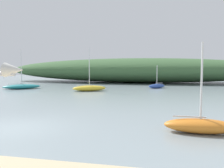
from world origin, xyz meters
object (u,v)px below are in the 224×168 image
at_px(sailboat_outer_mooring, 22,86).
at_px(sailboat_east_reach, 200,125).
at_px(sailboat_mid_channel, 89,88).
at_px(sailboat_far_left, 157,86).

bearing_deg(sailboat_outer_mooring, sailboat_east_reach, -40.81).
bearing_deg(sailboat_east_reach, sailboat_mid_channel, 122.07).
bearing_deg(sailboat_far_left, sailboat_east_reach, -83.97).
relative_size(sailboat_east_reach, sailboat_outer_mooring, 0.77).
xyz_separation_m(sailboat_outer_mooring, sailboat_far_left, (15.95, 4.26, -0.01)).
distance_m(sailboat_east_reach, sailboat_far_left, 19.96).
relative_size(sailboat_mid_channel, sailboat_far_left, 1.69).
xyz_separation_m(sailboat_east_reach, sailboat_far_left, (-2.09, 19.85, -0.03)).
height_order(sailboat_east_reach, sailboat_mid_channel, sailboat_mid_channel).
distance_m(sailboat_east_reach, sailboat_mid_channel, 17.53).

